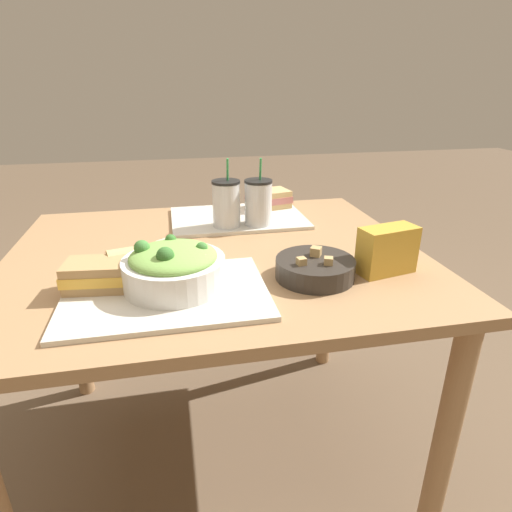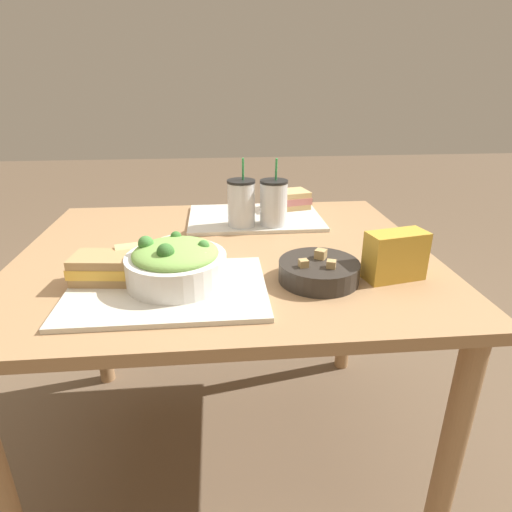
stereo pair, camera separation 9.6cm
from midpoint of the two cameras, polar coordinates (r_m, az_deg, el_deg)
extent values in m
plane|color=brown|center=(1.67, -6.18, -24.35)|extent=(12.00, 12.00, 0.00)
cube|color=#A37A51|center=(1.24, -7.61, -0.14)|extent=(1.16, 0.97, 0.03)
cylinder|color=#A37A51|center=(1.26, 21.76, -22.10)|extent=(0.06, 0.06, 0.73)
cylinder|color=#A37A51|center=(1.84, -24.57, -7.23)|extent=(0.06, 0.06, 0.73)
cylinder|color=#A37A51|center=(1.88, 8.02, -4.62)|extent=(0.06, 0.06, 0.73)
cube|color=beige|center=(1.00, -14.59, -5.02)|extent=(0.46, 0.32, 0.01)
cube|color=beige|center=(1.51, -4.27, 5.06)|extent=(0.46, 0.32, 0.01)
cylinder|color=white|center=(1.01, -13.52, -2.19)|extent=(0.24, 0.24, 0.07)
ellipsoid|color=#7FB251|center=(0.99, -13.72, -0.15)|extent=(0.20, 0.20, 0.05)
sphere|color=#38702D|center=(1.05, -13.89, 2.06)|extent=(0.03, 0.03, 0.03)
sphere|color=#427F38|center=(1.01, -17.65, 0.99)|extent=(0.04, 0.04, 0.04)
sphere|color=#38702D|center=(0.95, -14.88, -0.03)|extent=(0.04, 0.04, 0.04)
sphere|color=#427F38|center=(0.99, -10.02, 1.02)|extent=(0.03, 0.03, 0.03)
cube|color=beige|center=(0.98, -10.23, 0.36)|extent=(0.04, 0.06, 0.01)
cube|color=beige|center=(1.04, -13.49, 1.45)|extent=(0.05, 0.04, 0.01)
cube|color=beige|center=(1.05, -14.03, 1.57)|extent=(0.07, 0.07, 0.01)
cylinder|color=#2D2823|center=(1.06, 5.31, -1.71)|extent=(0.20, 0.20, 0.05)
cylinder|color=#5B2D19|center=(1.05, 5.35, -0.78)|extent=(0.18, 0.18, 0.01)
cube|color=tan|center=(1.02, 6.99, -0.79)|extent=(0.03, 0.03, 0.02)
cube|color=tan|center=(1.01, 3.39, -0.84)|extent=(0.02, 0.02, 0.02)
cube|color=tan|center=(1.07, 5.45, 0.49)|extent=(0.03, 0.03, 0.03)
cube|color=tan|center=(1.07, -22.66, -3.44)|extent=(0.15, 0.11, 0.02)
cube|color=#EFB742|center=(1.06, -22.83, -2.37)|extent=(0.16, 0.11, 0.02)
cube|color=tan|center=(1.05, -23.01, -1.28)|extent=(0.15, 0.11, 0.02)
cylinder|color=tan|center=(1.10, -17.50, -0.47)|extent=(0.17, 0.11, 0.07)
cylinder|color=beige|center=(1.11, -13.71, 0.19)|extent=(0.02, 0.06, 0.06)
cube|color=tan|center=(1.61, -0.05, 6.83)|extent=(0.17, 0.13, 0.02)
cube|color=#C1706B|center=(1.60, -0.05, 7.59)|extent=(0.17, 0.13, 0.02)
cube|color=tan|center=(1.59, -0.05, 8.36)|extent=(0.17, 0.13, 0.02)
cylinder|color=silver|center=(1.39, -5.98, 6.75)|extent=(0.09, 0.09, 0.14)
cylinder|color=black|center=(1.39, -5.96, 6.40)|extent=(0.08, 0.08, 0.12)
cylinder|color=black|center=(1.37, -6.11, 9.77)|extent=(0.09, 0.09, 0.01)
cylinder|color=green|center=(1.36, -5.88, 11.22)|extent=(0.01, 0.02, 0.08)
cylinder|color=silver|center=(1.40, -1.68, 6.96)|extent=(0.09, 0.09, 0.14)
cylinder|color=maroon|center=(1.40, -1.67, 6.62)|extent=(0.08, 0.08, 0.11)
cylinder|color=black|center=(1.38, -1.71, 9.91)|extent=(0.09, 0.09, 0.01)
cylinder|color=green|center=(1.37, -1.45, 11.34)|extent=(0.01, 0.02, 0.08)
cube|color=gold|center=(1.11, 14.74, 0.71)|extent=(0.16, 0.10, 0.12)
cube|color=silver|center=(1.25, -12.96, 0.49)|extent=(0.13, 0.10, 0.00)
camera|label=1|loc=(0.05, -92.86, -1.19)|focal=30.00mm
camera|label=2|loc=(0.05, 87.14, 1.19)|focal=30.00mm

